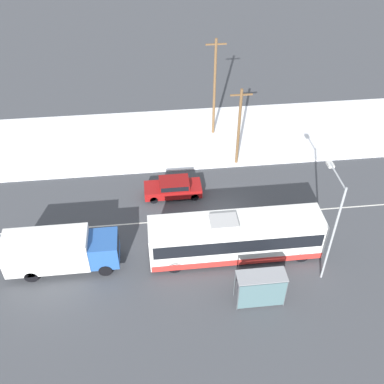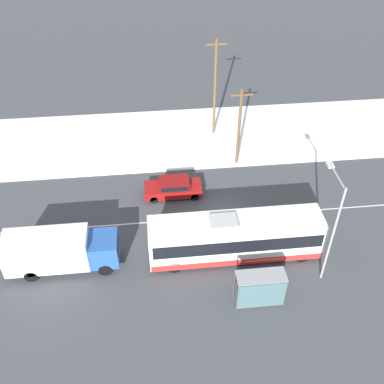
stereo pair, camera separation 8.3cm
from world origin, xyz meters
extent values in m
plane|color=#424449|center=(0.00, 0.00, 0.00)|extent=(120.00, 120.00, 0.00)
cube|color=white|center=(0.00, 11.31, 0.06)|extent=(80.00, 10.26, 0.12)
cube|color=silver|center=(0.00, 0.00, 0.00)|extent=(60.00, 0.12, 0.00)
cube|color=white|center=(0.13, -3.81, 1.69)|extent=(11.72, 2.55, 2.82)
cube|color=black|center=(0.13, -3.81, 2.03)|extent=(11.25, 2.57, 1.07)
cube|color=red|center=(0.13, -3.81, 0.53)|extent=(11.60, 2.57, 0.51)
cube|color=#B2B2B2|center=(-0.75, -3.81, 3.22)|extent=(1.80, 1.40, 0.24)
cylinder|color=black|center=(4.59, -4.94, 0.50)|extent=(1.00, 0.28, 1.00)
cylinder|color=black|center=(4.59, -2.67, 0.50)|extent=(1.00, 0.28, 1.00)
cylinder|color=black|center=(-4.14, -4.94, 0.50)|extent=(1.00, 0.28, 1.00)
cylinder|color=black|center=(-4.14, -2.67, 0.50)|extent=(1.00, 0.28, 1.00)
cube|color=silver|center=(-12.41, -3.68, 1.68)|extent=(5.49, 2.30, 2.36)
cube|color=#2856A3|center=(-8.72, -3.68, 1.42)|extent=(1.90, 2.18, 1.84)
cube|color=black|center=(-7.79, -3.68, 1.78)|extent=(0.06, 1.96, 0.81)
cylinder|color=black|center=(-8.72, -4.70, 0.45)|extent=(0.90, 0.26, 0.90)
cylinder|color=black|center=(-8.72, -2.66, 0.45)|extent=(0.90, 0.26, 0.90)
cylinder|color=black|center=(-13.51, -4.70, 0.45)|extent=(0.90, 0.26, 0.90)
cylinder|color=black|center=(-13.51, -2.66, 0.45)|extent=(0.90, 0.26, 0.90)
cube|color=maroon|center=(-3.64, 3.01, 0.59)|extent=(4.54, 1.80, 0.73)
cube|color=maroon|center=(-3.52, 3.01, 1.22)|extent=(2.36, 1.66, 0.53)
cube|color=black|center=(-3.52, 3.01, 1.23)|extent=(2.17, 1.69, 0.42)
cylinder|color=black|center=(-5.21, 2.22, 0.32)|extent=(0.64, 0.22, 0.64)
cylinder|color=black|center=(-5.21, 3.80, 0.32)|extent=(0.64, 0.22, 0.64)
cylinder|color=black|center=(-1.97, 2.22, 0.32)|extent=(0.64, 0.22, 0.64)
cylinder|color=black|center=(-1.97, 3.80, 0.32)|extent=(0.64, 0.22, 0.64)
cylinder|color=#23232D|center=(-0.15, -6.79, 0.38)|extent=(0.11, 0.11, 0.75)
cylinder|color=#23232D|center=(0.08, -6.79, 0.38)|extent=(0.11, 0.11, 0.75)
cube|color=black|center=(-0.03, -6.79, 1.07)|extent=(0.39, 0.21, 0.62)
sphere|color=#8E6647|center=(-0.03, -6.79, 1.51)|extent=(0.26, 0.26, 0.26)
cylinder|color=black|center=(-0.28, -6.79, 1.03)|extent=(0.10, 0.10, 0.59)
cylinder|color=black|center=(0.22, -6.79, 1.03)|extent=(0.10, 0.10, 0.59)
cube|color=gray|center=(0.92, -7.85, 2.37)|extent=(3.04, 1.20, 0.06)
cube|color=slate|center=(0.92, -8.43, 1.20)|extent=(2.91, 0.04, 2.16)
cylinder|color=#474C51|center=(-0.55, -7.29, 1.17)|extent=(0.08, 0.08, 2.34)
cylinder|color=#474C51|center=(2.40, -7.29, 1.17)|extent=(0.08, 0.08, 2.34)
cylinder|color=#474C51|center=(-0.55, -8.41, 1.17)|extent=(0.08, 0.08, 2.34)
cylinder|color=#474C51|center=(2.40, -8.41, 1.17)|extent=(0.08, 0.08, 2.34)
cylinder|color=#9EA3A8|center=(5.50, -6.48, 3.84)|extent=(0.14, 0.14, 7.68)
cylinder|color=#9EA3A8|center=(5.50, -5.23, 7.53)|extent=(0.10, 2.50, 0.10)
cube|color=silver|center=(5.50, -3.98, 7.46)|extent=(0.36, 0.60, 0.16)
cylinder|color=brown|center=(2.24, 6.73, 3.59)|extent=(0.24, 0.24, 7.17)
cube|color=brown|center=(2.24, 6.73, 6.67)|extent=(1.80, 0.12, 0.12)
cylinder|color=brown|center=(0.92, 11.77, 4.66)|extent=(0.24, 0.24, 9.31)
cube|color=brown|center=(0.92, 11.77, 8.81)|extent=(1.80, 0.12, 0.12)
camera|label=1|loc=(-5.16, -24.64, 23.52)|focal=42.00mm
camera|label=2|loc=(-5.07, -24.65, 23.52)|focal=42.00mm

